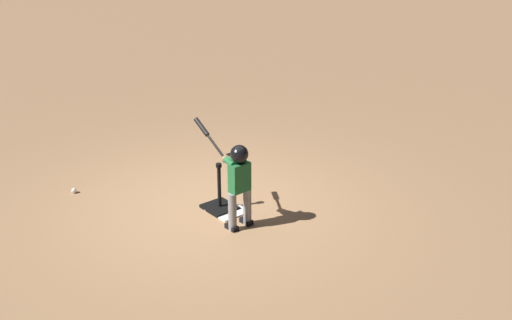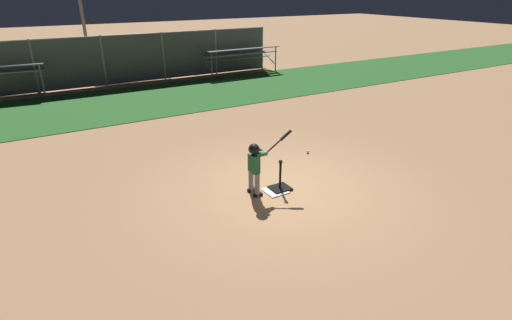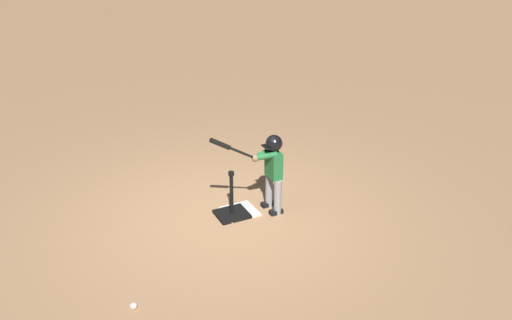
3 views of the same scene
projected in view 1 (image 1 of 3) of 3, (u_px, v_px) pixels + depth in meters
The scene contains 5 objects.
ground_plane at pixel (212, 206), 8.06m from camera, with size 90.00×90.00×0.00m, color #AD7F56.
home_plate at pixel (228, 211), 7.90m from camera, with size 0.44×0.44×0.02m, color white.
batting_tee at pixel (220, 203), 7.95m from camera, with size 0.42×0.38×0.65m.
batter_child at pixel (237, 175), 7.28m from camera, with size 1.01×0.34×1.23m.
baseball at pixel (74, 191), 8.42m from camera, with size 0.07×0.07×0.07m, color white.
Camera 1 is at (-5.96, 4.13, 3.62)m, focal length 42.00 mm.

